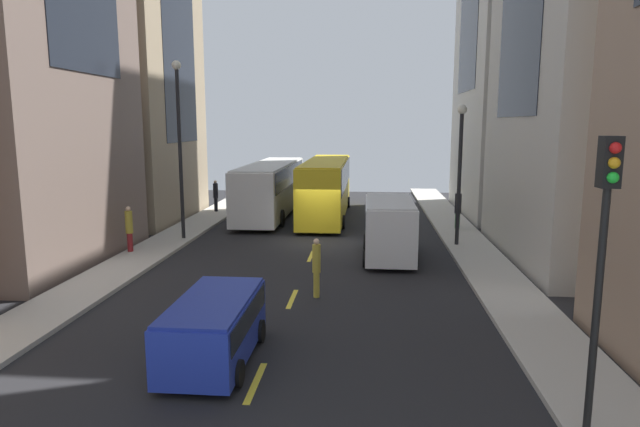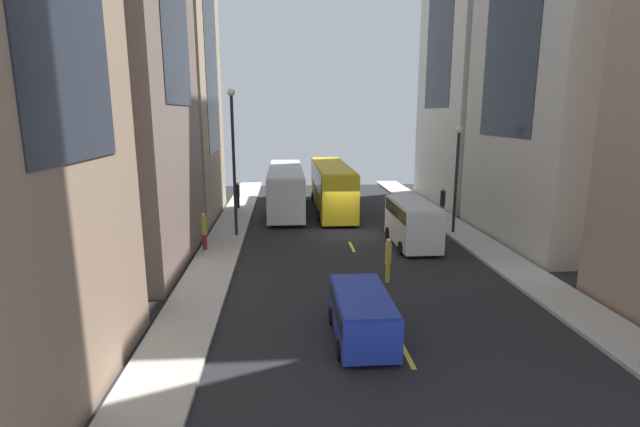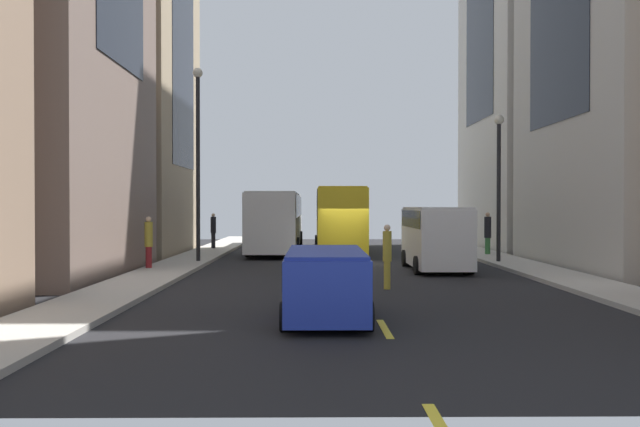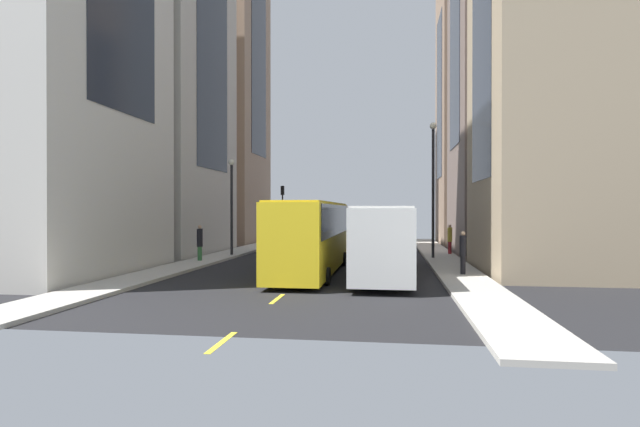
# 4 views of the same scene
# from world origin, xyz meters

# --- Properties ---
(ground_plane) EXTENTS (40.96, 40.96, 0.00)m
(ground_plane) POSITION_xyz_m (0.00, 0.00, 0.00)
(ground_plane) COLOR black
(sidewalk_west) EXTENTS (2.23, 44.00, 0.15)m
(sidewalk_west) POSITION_xyz_m (-7.36, 0.00, 0.07)
(sidewalk_west) COLOR #B2ADA3
(sidewalk_west) RESTS_ON ground
(sidewalk_east) EXTENTS (2.23, 44.00, 0.15)m
(sidewalk_east) POSITION_xyz_m (7.36, 0.00, 0.07)
(sidewalk_east) COLOR #B2ADA3
(sidewalk_east) RESTS_ON ground
(lane_stripe_0) EXTENTS (0.16, 2.00, 0.01)m
(lane_stripe_0) POSITION_xyz_m (0.00, -21.00, 0.01)
(lane_stripe_0) COLOR yellow
(lane_stripe_0) RESTS_ON ground
(lane_stripe_1) EXTENTS (0.16, 2.00, 0.01)m
(lane_stripe_1) POSITION_xyz_m (0.00, -15.00, 0.01)
(lane_stripe_1) COLOR yellow
(lane_stripe_1) RESTS_ON ground
(lane_stripe_2) EXTENTS (0.16, 2.00, 0.01)m
(lane_stripe_2) POSITION_xyz_m (0.00, -9.00, 0.01)
(lane_stripe_2) COLOR yellow
(lane_stripe_2) RESTS_ON ground
(lane_stripe_3) EXTENTS (0.16, 2.00, 0.01)m
(lane_stripe_3) POSITION_xyz_m (0.00, -3.00, 0.01)
(lane_stripe_3) COLOR yellow
(lane_stripe_3) RESTS_ON ground
(lane_stripe_4) EXTENTS (0.16, 2.00, 0.01)m
(lane_stripe_4) POSITION_xyz_m (0.00, 3.00, 0.01)
(lane_stripe_4) COLOR yellow
(lane_stripe_4) RESTS_ON ground
(lane_stripe_5) EXTENTS (0.16, 2.00, 0.01)m
(lane_stripe_5) POSITION_xyz_m (0.00, 9.00, 0.01)
(lane_stripe_5) COLOR yellow
(lane_stripe_5) RESTS_ON ground
(lane_stripe_6) EXTENTS (0.16, 2.00, 0.01)m
(lane_stripe_6) POSITION_xyz_m (0.00, 15.00, 0.01)
(lane_stripe_6) COLOR yellow
(lane_stripe_6) RESTS_ON ground
(lane_stripe_7) EXTENTS (0.16, 2.00, 0.01)m
(lane_stripe_7) POSITION_xyz_m (0.00, 21.00, 0.01)
(lane_stripe_7) COLOR yellow
(lane_stripe_7) RESTS_ON ground
(building_west_0) EXTENTS (7.98, 8.67, 27.99)m
(building_west_0) POSITION_xyz_m (-12.63, -16.58, 14.00)
(building_west_0) COLOR #937760
(building_west_0) RESTS_ON ground
(building_west_1) EXTENTS (8.10, 9.91, 34.78)m
(building_west_1) POSITION_xyz_m (-12.69, -5.05, 17.39)
(building_west_1) COLOR #7A665B
(building_west_1) RESTS_ON ground
(building_west_2) EXTENTS (6.31, 9.69, 21.11)m
(building_west_2) POSITION_xyz_m (-11.80, 5.71, 10.56)
(building_west_2) COLOR tan
(building_west_2) RESTS_ON ground
(building_east_0) EXTENTS (8.88, 9.70, 37.88)m
(building_east_0) POSITION_xyz_m (13.08, -15.12, 18.94)
(building_east_0) COLOR #937760
(building_east_0) RESTS_ON ground
(building_east_1) EXTENTS (7.09, 11.28, 27.24)m
(building_east_1) POSITION_xyz_m (12.19, -2.30, 13.62)
(building_east_1) COLOR #B7B2A8
(building_east_1) RESTS_ON ground
(city_bus_white) EXTENTS (2.81, 12.74, 3.35)m
(city_bus_white) POSITION_xyz_m (-3.69, 7.73, 2.01)
(city_bus_white) COLOR silver
(city_bus_white) RESTS_ON ground
(streetcar_yellow) EXTENTS (2.70, 12.61, 3.59)m
(streetcar_yellow) POSITION_xyz_m (-0.13, 7.47, 2.12)
(streetcar_yellow) COLOR yellow
(streetcar_yellow) RESTS_ON ground
(delivery_van_white) EXTENTS (2.25, 5.18, 2.58)m
(delivery_van_white) POSITION_xyz_m (3.44, -3.04, 1.51)
(delivery_van_white) COLOR white
(delivery_van_white) RESTS_ON ground
(car_blue_0) EXTENTS (1.96, 4.05, 1.61)m
(car_blue_0) POSITION_xyz_m (-1.24, -13.95, 0.95)
(car_blue_0) COLOR #2338AD
(car_blue_0) RESTS_ON ground
(pedestrian_crossing_near) EXTENTS (0.32, 0.32, 2.05)m
(pedestrian_crossing_near) POSITION_xyz_m (-7.45, 8.06, 1.25)
(pedestrian_crossing_near) COLOR black
(pedestrian_crossing_near) RESTS_ON ground
(pedestrian_crossing_mid) EXTENTS (0.36, 0.36, 2.15)m
(pedestrian_crossing_mid) POSITION_xyz_m (7.42, 3.49, 1.29)
(pedestrian_crossing_mid) COLOR #336B38
(pedestrian_crossing_mid) RESTS_ON ground
(pedestrian_walking_far) EXTENTS (0.28, 0.28, 2.04)m
(pedestrian_walking_far) POSITION_xyz_m (0.79, -8.71, 1.11)
(pedestrian_walking_far) COLOR gold
(pedestrian_walking_far) RESTS_ON ground
(pedestrian_waiting_curb) EXTENTS (0.33, 0.33, 2.06)m
(pedestrian_waiting_curb) POSITION_xyz_m (-8.15, -3.40, 1.25)
(pedestrian_waiting_curb) COLOR maroon
(pedestrian_waiting_curb) RESTS_ON ground
(traffic_light_near_corner) EXTENTS (0.32, 0.44, 5.48)m
(traffic_light_near_corner) POSITION_xyz_m (6.65, -16.62, 3.99)
(traffic_light_near_corner) COLOR black
(traffic_light_near_corner) RESTS_ON ground
(streetlamp_near) EXTENTS (0.44, 0.44, 6.56)m
(streetlamp_near) POSITION_xyz_m (6.75, -0.63, 4.20)
(streetlamp_near) COLOR black
(streetlamp_near) RESTS_ON ground
(streetlamp_far) EXTENTS (0.44, 0.44, 8.68)m
(streetlamp_far) POSITION_xyz_m (-6.75, -0.33, 5.33)
(streetlamp_far) COLOR black
(streetlamp_far) RESTS_ON ground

